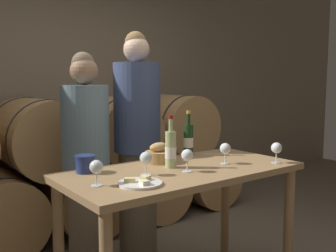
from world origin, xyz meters
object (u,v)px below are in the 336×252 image
at_px(wine_glass_far_right, 277,148).
at_px(wine_glass_far_left, 96,168).
at_px(tasting_table, 182,189).
at_px(cheese_plate, 140,183).
at_px(wine_glass_left, 146,159).
at_px(person_left, 86,164).
at_px(wine_bottle_red, 188,139).
at_px(blue_crock, 85,163).
at_px(bread_basket, 159,155).
at_px(person_right, 137,146).
at_px(wine_bottle_white, 171,149).
at_px(wine_glass_center, 187,156).
at_px(wine_glass_right, 225,149).

bearing_deg(wine_glass_far_right, wine_glass_far_left, 170.70).
xyz_separation_m(tasting_table, wine_glass_far_left, (-0.60, -0.05, 0.22)).
height_order(cheese_plate, wine_glass_far_right, wine_glass_far_right).
distance_m(tasting_table, wine_glass_left, 0.35).
relative_size(cheese_plate, wine_glass_left, 1.73).
bearing_deg(person_left, wine_glass_far_right, -47.72).
relative_size(wine_bottle_red, blue_crock, 2.75).
xyz_separation_m(tasting_table, bread_basket, (-0.01, 0.23, 0.18)).
relative_size(wine_glass_left, wine_glass_far_right, 1.00).
bearing_deg(person_right, wine_glass_far_left, -133.53).
height_order(blue_crock, cheese_plate, blue_crock).
distance_m(wine_bottle_white, cheese_plate, 0.45).
relative_size(wine_bottle_white, cheese_plate, 1.40).
distance_m(wine_bottle_white, blue_crock, 0.53).
relative_size(wine_glass_far_left, wine_glass_center, 1.00).
xyz_separation_m(wine_glass_left, wine_glass_far_right, (0.87, -0.24, 0.00)).
distance_m(wine_glass_center, wine_glass_right, 0.34).
relative_size(wine_bottle_red, wine_glass_center, 2.38).
xyz_separation_m(person_right, wine_glass_far_left, (-0.75, -0.79, 0.07)).
bearing_deg(wine_glass_far_left, wine_bottle_red, 21.48).
bearing_deg(wine_glass_left, wine_glass_center, -17.34).
distance_m(wine_bottle_white, wine_glass_center, 0.15).
bearing_deg(bread_basket, wine_glass_far_right, -37.86).
bearing_deg(blue_crock, wine_bottle_white, -22.02).
xyz_separation_m(wine_glass_far_left, wine_glass_far_right, (1.20, -0.20, 0.00)).
relative_size(bread_basket, wine_glass_far_left, 1.37).
bearing_deg(wine_glass_right, wine_glass_far_right, -32.89).
xyz_separation_m(bread_basket, wine_glass_right, (0.32, -0.29, 0.04)).
relative_size(tasting_table, wine_glass_center, 10.99).
xyz_separation_m(tasting_table, cheese_plate, (-0.41, -0.16, 0.14)).
bearing_deg(person_left, person_right, -0.01).
distance_m(wine_glass_far_left, wine_glass_far_right, 1.22).
bearing_deg(wine_glass_right, bread_basket, 138.22).
relative_size(wine_bottle_red, cheese_plate, 1.38).
distance_m(wine_bottle_red, blue_crock, 0.84).
bearing_deg(wine_glass_center, wine_glass_far_right, -14.23).
height_order(blue_crock, wine_glass_far_left, wine_glass_far_left).
bearing_deg(wine_glass_center, tasting_table, 71.13).
xyz_separation_m(tasting_table, wine_bottle_red, (0.31, 0.31, 0.24)).
bearing_deg(person_right, wine_bottle_red, -68.61).
xyz_separation_m(cheese_plate, wine_glass_far_left, (-0.19, 0.12, 0.09)).
distance_m(tasting_table, person_right, 0.77).
bearing_deg(bread_basket, person_left, 119.24).
distance_m(tasting_table, cheese_plate, 0.47).
distance_m(wine_glass_left, wine_glass_far_right, 0.90).
bearing_deg(person_right, wine_glass_far_right, -65.15).
bearing_deg(wine_bottle_red, wine_glass_far_left, -158.52).
relative_size(blue_crock, wine_glass_right, 0.86).
bearing_deg(blue_crock, wine_glass_far_right, -24.04).
bearing_deg(wine_glass_far_right, bread_basket, 142.14).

